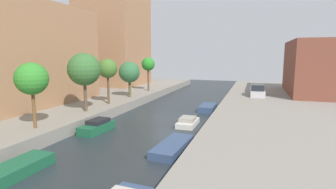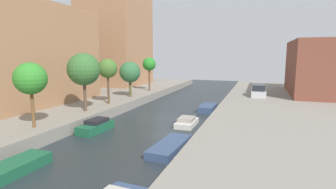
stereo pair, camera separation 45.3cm
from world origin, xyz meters
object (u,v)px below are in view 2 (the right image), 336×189
moored_boat_left_2 (96,126)px  apartment_tower_far (115,6)px  low_block_right (330,68)px  moored_boat_right_3 (208,108)px  parked_car (258,91)px  street_tree_5 (149,65)px  moored_boat_left_1 (12,168)px  street_tree_3 (108,69)px  street_tree_4 (130,72)px  moored_boat_right_1 (170,146)px  moored_boat_right_2 (187,122)px  street_tree_2 (84,69)px  street_tree_1 (30,79)px

moored_boat_left_2 → apartment_tower_far: bearing=116.4°
low_block_right → moored_boat_right_3: bearing=-142.2°
low_block_right → moored_boat_right_3: size_ratio=3.81×
parked_car → moored_boat_left_2: size_ratio=1.33×
street_tree_5 → moored_boat_left_1: (3.40, -26.63, -4.62)m
street_tree_3 → street_tree_5: 11.47m
street_tree_4 → moored_boat_right_1: bearing=-54.1°
street_tree_4 → moored_boat_right_2: 13.00m
moored_boat_left_1 → low_block_right: bearing=55.5°
street_tree_2 → moored_boat_left_1: 12.43m
low_block_right → street_tree_2: low_block_right is taller
street_tree_3 → moored_boat_left_1: (3.40, -15.17, -4.55)m
street_tree_4 → moored_boat_right_3: street_tree_4 is taller
street_tree_5 → moored_boat_right_3: bearing=-33.9°
apartment_tower_far → street_tree_1: (9.31, -28.21, -10.33)m
low_block_right → moored_boat_left_2: bearing=-133.8°
street_tree_5 → moored_boat_left_2: (2.96, -18.32, -4.49)m
street_tree_2 → street_tree_4: bearing=90.0°
street_tree_4 → moored_boat_left_1: size_ratio=1.10×
street_tree_1 → moored_boat_left_1: bearing=-54.8°
street_tree_1 → moored_boat_right_3: bearing=55.5°
low_block_right → moored_boat_right_3: (-14.43, -11.20, -4.33)m
moored_boat_left_2 → moored_boat_right_1: moored_boat_left_2 is taller
apartment_tower_far → street_tree_5: (9.31, -6.39, -10.03)m
low_block_right → street_tree_5: bearing=-170.1°
street_tree_5 → moored_boat_right_2: street_tree_5 is taller
street_tree_5 → apartment_tower_far: bearing=145.5°
moored_boat_right_1 → moored_boat_left_1: bearing=-137.8°
street_tree_1 → moored_boat_right_3: street_tree_1 is taller
moored_boat_left_1 → moored_boat_right_1: 9.25m
street_tree_2 → moored_boat_right_2: (9.68, 1.59, -4.67)m
parked_car → moored_boat_left_1: bearing=-114.8°
parked_car → moored_boat_left_1: parked_car is taller
street_tree_2 → street_tree_3: (0.00, 4.16, -0.14)m
street_tree_2 → street_tree_5: (0.00, 15.63, -0.07)m
parked_car → street_tree_5: bearing=179.6°
street_tree_3 → parked_car: street_tree_3 is taller
apartment_tower_far → moored_boat_right_2: bearing=-47.1°
low_block_right → street_tree_3: bearing=-147.4°
moored_boat_right_3 → street_tree_5: bearing=146.1°
apartment_tower_far → street_tree_1: 31.45m
moored_boat_right_3 → moored_boat_right_2: bearing=-94.5°
street_tree_5 → parked_car: size_ratio=1.09×
moored_boat_left_2 → moored_boat_right_2: (6.72, 4.28, -0.11)m
street_tree_1 → moored_boat_left_2: street_tree_1 is taller
low_block_right → moored_boat_left_1: 37.81m
parked_car → moored_boat_right_3: parked_car is taller
street_tree_3 → moored_boat_right_2: size_ratio=1.59×
street_tree_4 → parked_car: (15.65, 6.15, -2.53)m
moored_boat_right_2 → apartment_tower_far: bearing=132.9°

